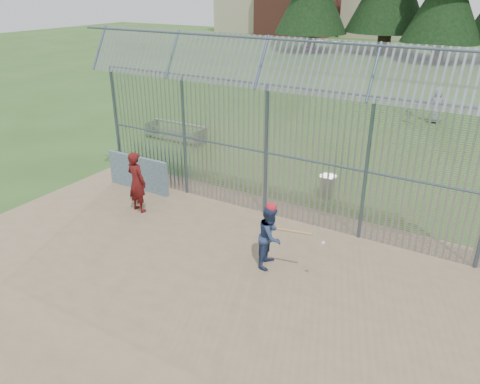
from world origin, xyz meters
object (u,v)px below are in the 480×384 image
Objects in this scene: batter at (270,236)px; onlooker at (137,182)px; bleacher at (176,131)px; trash_can at (327,186)px; dugout_wall at (138,173)px.

batter is 0.84× the size of onlooker.
trash_can is at bearing -16.10° from bleacher.
onlooker is at bearing 74.97° from batter.
batter is 1.97× the size of trash_can.
batter is at bearing -178.85° from onlooker.
dugout_wall is at bearing -39.98° from onlooker.
trash_can is at bearing -130.60° from onlooker.
onlooker is at bearing -48.51° from dugout_wall.
dugout_wall is 1.29× the size of onlooker.
trash_can is (5.81, 2.78, -0.24)m from dugout_wall.
dugout_wall is 3.05× the size of trash_can.
trash_can is at bearing -4.26° from batter.
bleacher is at bearing 42.58° from batter.
onlooker is 0.64× the size of bleacher.
onlooker reaches higher than bleacher.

